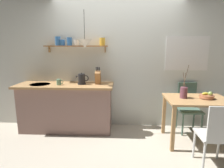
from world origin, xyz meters
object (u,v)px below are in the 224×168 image
twig_vase (184,92)px  pendant_lamp (85,43)px  fruit_bowl (207,96)px  dining_table (197,106)px  dining_chair_near (217,134)px  knife_block (98,77)px  dining_chair_far (188,105)px  coffee_mug_by_sink (59,82)px  electric_kettle (82,79)px

twig_vase → pendant_lamp: (-1.70, 0.24, 0.81)m
fruit_bowl → pendant_lamp: (-2.08, 0.27, 0.86)m
fruit_bowl → dining_table: bearing=-177.4°
dining_chair_near → knife_block: knife_block is taller
dining_table → dining_chair_near: (-0.03, -0.75, -0.14)m
pendant_lamp → dining_chair_near: bearing=-28.5°
twig_vase → knife_block: (-1.49, 0.39, 0.18)m
dining_chair_far → twig_vase: (-0.26, -0.46, 0.36)m
fruit_bowl → coffee_mug_by_sink: (-2.58, 0.29, 0.16)m
dining_table → fruit_bowl: (0.15, 0.01, 0.17)m
dining_table → pendant_lamp: bearing=171.8°
dining_chair_far → coffee_mug_by_sink: bearing=-175.5°
knife_block → pendant_lamp: 0.68m
dining_chair_far → fruit_bowl: size_ratio=4.11×
electric_kettle → dining_chair_near: bearing=-29.8°
dining_chair_near → pendant_lamp: pendant_lamp is taller
twig_vase → electric_kettle: size_ratio=2.35×
electric_kettle → coffee_mug_by_sink: electric_kettle is taller
coffee_mug_by_sink → dining_chair_far: bearing=4.5°
fruit_bowl → dining_chair_near: bearing=-103.4°
pendant_lamp → dining_table: bearing=-8.2°
fruit_bowl → electric_kettle: size_ratio=0.96×
dining_chair_far → pendant_lamp: pendant_lamp is taller
pendant_lamp → fruit_bowl: bearing=-7.4°
dining_table → twig_vase: twig_vase is taller
dining_table → fruit_bowl: fruit_bowl is taller
pendant_lamp → dining_chair_far: bearing=6.4°
dining_table → dining_chair_far: size_ratio=1.09×
dining_table → coffee_mug_by_sink: 2.47m
twig_vase → electric_kettle: 1.84m
dining_chair_near → electric_kettle: electric_kettle is taller
electric_kettle → pendant_lamp: size_ratio=0.37×
knife_block → dining_chair_near: bearing=-34.7°
fruit_bowl → coffee_mug_by_sink: coffee_mug_by_sink is taller
fruit_bowl → electric_kettle: 2.22m
twig_vase → pendant_lamp: 1.90m
dining_chair_near → dining_chair_far: bearing=86.8°
dining_chair_far → dining_table: bearing=-94.7°
dining_chair_near → dining_chair_far: 1.25m
twig_vase → pendant_lamp: size_ratio=0.88×
twig_vase → knife_block: bearing=165.5°
dining_table → dining_chair_far: dining_chair_far is taller
dining_table → dining_chair_near: bearing=-92.2°
dining_chair_far → fruit_bowl: 0.59m
dining_chair_near → fruit_bowl: (0.18, 0.76, 0.31)m
dining_chair_far → twig_vase: twig_vase is taller
dining_table → dining_chair_far: bearing=85.3°
dining_chair_far → coffee_mug_by_sink: 2.52m
electric_kettle → fruit_bowl: bearing=-10.0°
electric_kettle → knife_block: 0.31m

